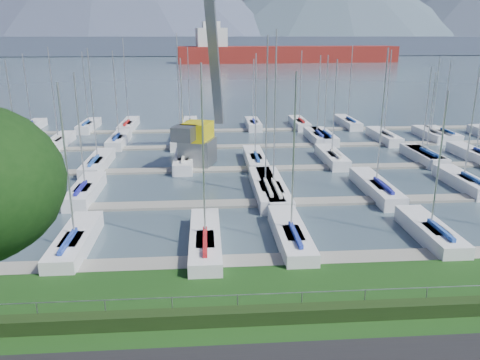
{
  "coord_description": "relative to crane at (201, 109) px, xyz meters",
  "views": [
    {
      "loc": [
        -2.28,
        -18.86,
        12.58
      ],
      "look_at": [
        0.0,
        12.0,
        3.0
      ],
      "focal_mm": 35.0,
      "sensor_mm": 36.0,
      "label": 1
    }
  ],
  "objects": [
    {
      "name": "crane",
      "position": [
        0.0,
        0.0,
        0.0
      ],
      "size": [
        5.6,
        13.48,
        22.35
      ],
      "rotation": [
        0.0,
        0.0,
        -0.32
      ],
      "color": "slate",
      "rests_on": "water"
    },
    {
      "name": "water",
      "position": [
        2.74,
        230.77,
        -5.73
      ],
      "size": [
        800.0,
        540.0,
        0.2
      ],
      "primitive_type": "cube",
      "color": "#415360"
    },
    {
      "name": "path",
      "position": [
        2.74,
        -32.23,
        -5.32
      ],
      "size": [
        160.0,
        2.0,
        0.04
      ],
      "primitive_type": "cube",
      "color": "black",
      "rests_on": "grass"
    },
    {
      "name": "foothill",
      "position": [
        2.74,
        300.77,
        0.67
      ],
      "size": [
        900.0,
        80.0,
        12.0
      ],
      "primitive_type": "cube",
      "color": "#49546B",
      "rests_on": "water"
    },
    {
      "name": "docks",
      "position": [
        2.74,
        -3.23,
        -5.55
      ],
      "size": [
        90.0,
        41.6,
        0.25
      ],
      "color": "gray",
      "rests_on": "water"
    },
    {
      "name": "fence",
      "position": [
        2.74,
        -29.23,
        -4.13
      ],
      "size": [
        80.0,
        0.04,
        0.04
      ],
      "primitive_type": "cylinder",
      "rotation": [
        0.0,
        1.57,
        0.0
      ],
      "color": "gray",
      "rests_on": "grass"
    },
    {
      "name": "hedge",
      "position": [
        2.74,
        -29.63,
        -4.98
      ],
      "size": [
        80.0,
        0.7,
        0.7
      ],
      "primitive_type": "cube",
      "color": "black",
      "rests_on": "grass"
    },
    {
      "name": "sailboat_fleet",
      "position": [
        3.07,
        -0.82,
        0.07
      ],
      "size": [
        76.05,
        49.88,
        13.6
      ],
      "color": "navy",
      "rests_on": "water"
    },
    {
      "name": "cargo_ship_mid",
      "position": [
        37.59,
        190.19,
        -1.87
      ],
      "size": [
        110.7,
        28.2,
        21.5
      ],
      "rotation": [
        0.0,
        0.0,
        0.09
      ],
      "color": "maroon",
      "rests_on": "water"
    }
  ]
}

